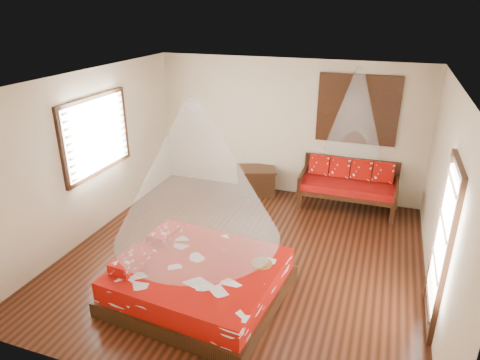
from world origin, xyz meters
The scene contains 10 objects.
room centered at (0.00, 0.00, 1.40)m, with size 5.54×5.54×2.84m.
bed centered at (-0.26, -1.14, 0.25)m, with size 2.36×2.17×0.65m.
daybed centered at (1.35, 2.38, 0.52)m, with size 1.85×0.82×0.96m.
storage_chest centered at (-0.56, 2.45, 0.28)m, with size 0.97×0.84×0.56m.
shutter_panel centered at (1.35, 2.72, 1.90)m, with size 1.52×0.06×1.32m.
window_left centered at (-2.71, 0.20, 1.70)m, with size 0.10×1.74×1.34m.
glazed_door centered at (2.72, -0.60, 1.07)m, with size 0.08×1.02×2.16m.
wine_tray centered at (0.55, -0.85, 0.56)m, with size 0.28×0.28×0.23m.
mosquito_net_main centered at (-0.24, -1.14, 1.85)m, with size 2.15×2.15×1.80m, color white.
mosquito_net_daybed centered at (1.35, 2.25, 2.00)m, with size 1.02×1.02×1.50m, color white.
Camera 1 is at (1.91, -5.57, 3.79)m, focal length 32.00 mm.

